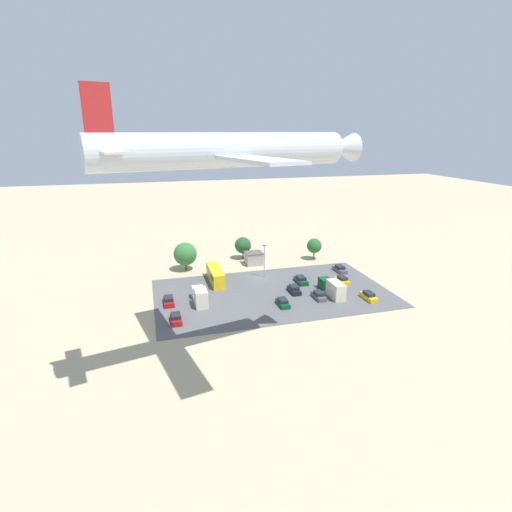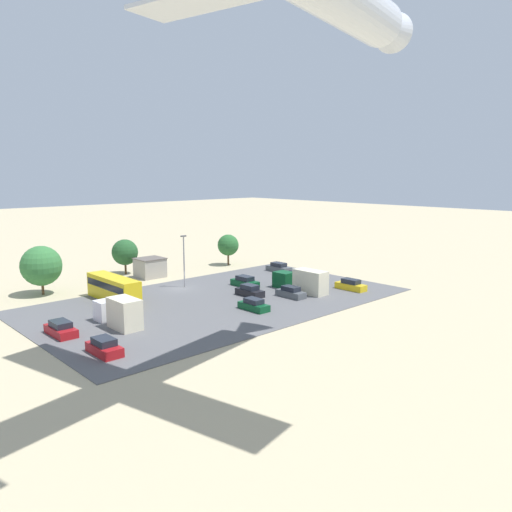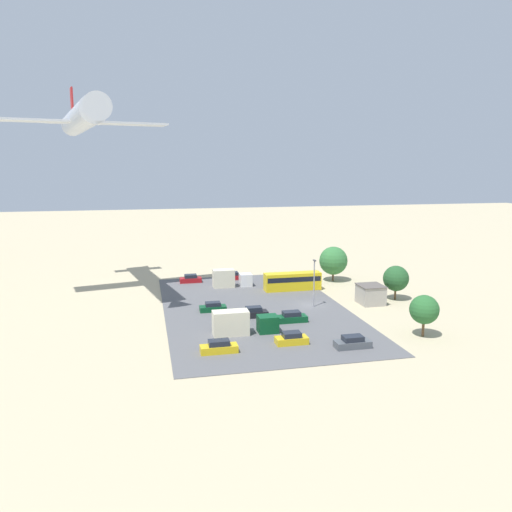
# 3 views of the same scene
# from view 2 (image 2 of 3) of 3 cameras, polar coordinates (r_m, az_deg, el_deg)

# --- Properties ---
(ground_plane) EXTENTS (400.00, 400.00, 0.00)m
(ground_plane) POSITION_cam_2_polar(r_m,az_deg,el_deg) (76.44, -8.70, -3.72)
(ground_plane) COLOR tan
(parking_lot_surface) EXTENTS (49.91, 29.36, 0.08)m
(parking_lot_surface) POSITION_cam_2_polar(r_m,az_deg,el_deg) (68.93, -4.14, -5.05)
(parking_lot_surface) COLOR #565659
(parking_lot_surface) RESTS_ON ground
(shed_building) EXTENTS (4.44, 4.13, 3.28)m
(shed_building) POSITION_cam_2_polar(r_m,az_deg,el_deg) (85.28, -12.02, -1.31)
(shed_building) COLOR #9E998E
(shed_building) RESTS_ON ground
(bus) EXTENTS (2.61, 10.72, 3.30)m
(bus) POSITION_cam_2_polar(r_m,az_deg,el_deg) (70.76, -15.97, -3.51)
(bus) COLOR gold
(bus) RESTS_ON ground
(parked_car_0) EXTENTS (1.93, 4.27, 1.60)m
(parked_car_0) POSITION_cam_2_polar(r_m,az_deg,el_deg) (81.11, 4.77, -2.33)
(parked_car_0) COLOR gold
(parked_car_0) RESTS_ON ground
(parked_car_1) EXTENTS (1.94, 4.66, 1.59)m
(parked_car_1) POSITION_cam_2_polar(r_m,az_deg,el_deg) (88.20, 2.61, -1.36)
(parked_car_1) COLOR #4C5156
(parked_car_1) RESTS_ON ground
(parked_car_2) EXTENTS (1.82, 4.40, 1.55)m
(parked_car_2) POSITION_cam_2_polar(r_m,az_deg,el_deg) (70.29, 4.00, -4.19)
(parked_car_2) COLOR #4C5156
(parked_car_2) RESTS_ON ground
(parked_car_3) EXTENTS (1.95, 4.31, 1.61)m
(parked_car_3) POSITION_cam_2_polar(r_m,az_deg,el_deg) (50.85, -16.95, -9.95)
(parked_car_3) COLOR maroon
(parked_car_3) RESTS_ON ground
(parked_car_4) EXTENTS (1.79, 4.71, 1.62)m
(parked_car_4) POSITION_cam_2_polar(r_m,az_deg,el_deg) (75.84, 10.78, -3.30)
(parked_car_4) COLOR gold
(parked_car_4) RESTS_ON ground
(parked_car_5) EXTENTS (1.99, 4.63, 1.56)m
(parked_car_5) POSITION_cam_2_polar(r_m,az_deg,el_deg) (58.05, -21.41, -7.79)
(parked_car_5) COLOR maroon
(parked_car_5) RESTS_ON ground
(parked_car_6) EXTENTS (1.96, 4.68, 1.61)m
(parked_car_6) POSITION_cam_2_polar(r_m,az_deg,el_deg) (76.71, -1.28, -2.99)
(parked_car_6) COLOR #0C4723
(parked_car_6) RESTS_ON ground
(parked_car_7) EXTENTS (1.82, 4.26, 1.49)m
(parked_car_7) POSITION_cam_2_polar(r_m,az_deg,el_deg) (63.67, -0.26, -5.64)
(parked_car_7) COLOR #0C4723
(parked_car_7) RESTS_ON ground
(parked_car_8) EXTENTS (1.87, 4.35, 1.64)m
(parked_car_8) POSITION_cam_2_polar(r_m,az_deg,el_deg) (70.74, -0.72, -4.05)
(parked_car_8) COLOR black
(parked_car_8) RESTS_ON ground
(parked_truck_0) EXTENTS (2.32, 9.17, 3.41)m
(parked_truck_0) POSITION_cam_2_polar(r_m,az_deg,el_deg) (73.37, 5.35, -2.89)
(parked_truck_0) COLOR #0C4723
(parked_truck_0) RESTS_ON ground
(parked_truck_1) EXTENTS (2.40, 7.54, 3.45)m
(parked_truck_1) POSITION_cam_2_polar(r_m,az_deg,el_deg) (58.96, -15.35, -6.26)
(parked_truck_1) COLOR silver
(parked_truck_1) RESTS_ON ground
(tree_near_shed) EXTENTS (4.46, 4.46, 6.04)m
(tree_near_shed) POSITION_cam_2_polar(r_m,az_deg,el_deg) (88.81, -14.75, 0.42)
(tree_near_shed) COLOR brown
(tree_near_shed) RESTS_ON ground
(tree_apron_mid) EXTENTS (5.73, 5.73, 7.08)m
(tree_apron_mid) POSITION_cam_2_polar(r_m,az_deg,el_deg) (77.47, -23.34, -1.04)
(tree_apron_mid) COLOR brown
(tree_apron_mid) RESTS_ON ground
(tree_apron_far) EXTENTS (4.01, 4.01, 5.83)m
(tree_apron_far) POSITION_cam_2_polar(r_m,az_deg,el_deg) (94.46, -3.20, 1.25)
(tree_apron_far) COLOR brown
(tree_apron_far) RESTS_ON ground
(light_pole_lot_centre) EXTENTS (0.90, 0.28, 7.94)m
(light_pole_lot_centre) POSITION_cam_2_polar(r_m,az_deg,el_deg) (76.30, -8.23, -0.30)
(light_pole_lot_centre) COLOR gray
(light_pole_lot_centre) RESTS_ON ground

